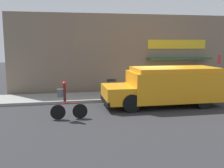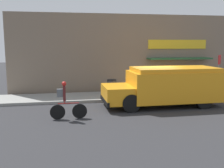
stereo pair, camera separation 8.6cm
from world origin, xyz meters
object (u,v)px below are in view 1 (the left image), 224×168
Objects in this scene: school_bus at (167,85)px; trash_bin at (112,87)px; cyclist at (66,102)px; stop_sign_post at (218,67)px.

school_bus is 6.76× the size of trash_bin.
trash_bin is (-2.54, 2.96, -0.49)m from school_bus.
school_bus reaches higher than cyclist.
stop_sign_post reaches higher than cyclist.
stop_sign_post reaches higher than trash_bin.
stop_sign_post is at bearing 20.96° from cyclist.
stop_sign_post is at bearing 25.44° from school_bus.
cyclist is 5.47m from trash_bin.
school_bus is 4.95m from stop_sign_post.
school_bus is at bearing -154.18° from stop_sign_post.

